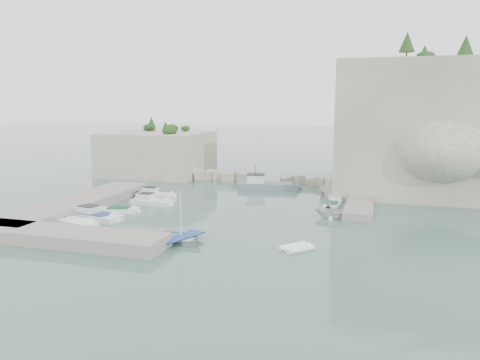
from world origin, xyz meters
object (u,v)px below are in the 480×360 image
(motorboat_d, at_px, (95,219))
(tender_east_a, at_px, (331,218))
(motorboat_b, at_px, (152,204))
(tender_east_d, at_px, (333,196))
(motorboat_a, at_px, (156,197))
(motorboat_c, at_px, (119,213))
(inflatable_dinghy, at_px, (296,250))
(motorboat_e, at_px, (78,226))
(tender_east_b, at_px, (332,208))
(tender_east_c, at_px, (334,200))
(rowboat, at_px, (181,242))
(work_boat, at_px, (268,189))

(motorboat_d, relative_size, tender_east_a, 1.96)
(motorboat_b, height_order, tender_east_a, tender_east_a)
(tender_east_a, distance_m, tender_east_d, 11.55)
(motorboat_a, xyz_separation_m, motorboat_d, (-0.98, -11.79, 0.00))
(motorboat_a, distance_m, motorboat_c, 8.71)
(motorboat_a, bearing_deg, inflatable_dinghy, -39.51)
(motorboat_e, xyz_separation_m, tender_east_b, (23.01, 15.12, 0.00))
(tender_east_b, distance_m, tender_east_c, 4.71)
(inflatable_dinghy, distance_m, tender_east_b, 16.52)
(motorboat_c, height_order, tender_east_a, tender_east_a)
(motorboat_e, relative_size, tender_east_d, 1.12)
(motorboat_c, height_order, rowboat, rowboat)
(inflatable_dinghy, bearing_deg, work_boat, 60.59)
(motorboat_a, bearing_deg, motorboat_e, -95.81)
(rowboat, bearing_deg, tender_east_b, -10.44)
(motorboat_d, distance_m, tender_east_a, 24.48)
(tender_east_b, bearing_deg, motorboat_a, 97.32)
(motorboat_e, height_order, rowboat, rowboat)
(motorboat_c, distance_m, inflatable_dinghy, 22.08)
(motorboat_d, relative_size, tender_east_c, 1.52)
(motorboat_a, distance_m, tender_east_c, 22.34)
(motorboat_e, bearing_deg, work_boat, 79.70)
(motorboat_c, xyz_separation_m, tender_east_a, (22.48, 4.28, 0.00))
(rowboat, distance_m, inflatable_dinghy, 9.90)
(motorboat_b, bearing_deg, inflatable_dinghy, -27.50)
(motorboat_c, xyz_separation_m, inflatable_dinghy, (20.83, -7.34, 0.00))
(work_boat, bearing_deg, rowboat, -102.29)
(motorboat_b, distance_m, motorboat_c, 5.13)
(motorboat_a, xyz_separation_m, tender_east_b, (21.96, 0.43, 0.00))
(rowboat, bearing_deg, motorboat_b, 58.72)
(motorboat_a, distance_m, work_boat, 15.66)
(motorboat_b, height_order, inflatable_dinghy, motorboat_b)
(motorboat_e, relative_size, tender_east_a, 1.34)
(rowboat, relative_size, inflatable_dinghy, 1.69)
(motorboat_c, bearing_deg, tender_east_b, 8.14)
(motorboat_b, xyz_separation_m, work_boat, (10.80, 13.66, 0.00))
(motorboat_c, xyz_separation_m, tender_east_c, (21.86, 13.84, 0.00))
(motorboat_d, distance_m, tender_east_d, 29.27)
(tender_east_b, height_order, work_boat, work_boat)
(motorboat_b, distance_m, tender_east_d, 22.79)
(motorboat_d, bearing_deg, tender_east_d, 53.18)
(motorboat_b, height_order, motorboat_e, motorboat_b)
(motorboat_b, xyz_separation_m, tender_east_b, (20.61, 4.22, 0.00))
(motorboat_d, height_order, motorboat_e, motorboat_d)
(motorboat_b, relative_size, inflatable_dinghy, 1.97)
(work_boat, bearing_deg, tender_east_c, -35.74)
(motorboat_d, relative_size, work_boat, 0.75)
(motorboat_a, distance_m, tender_east_a, 22.80)
(motorboat_b, bearing_deg, motorboat_c, -101.84)
(tender_east_c, bearing_deg, rowboat, 143.61)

